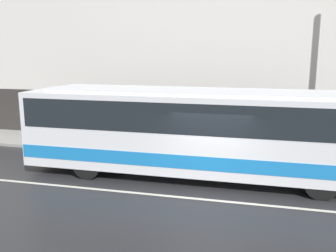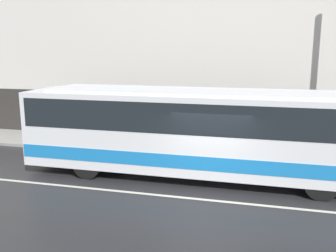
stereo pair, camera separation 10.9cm
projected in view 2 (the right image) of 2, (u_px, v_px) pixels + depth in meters
name	position (u px, v px, depth m)	size (l,w,h in m)	color
ground_plane	(206.00, 200.00, 11.21)	(60.00, 60.00, 0.00)	#262628
sidewalk	(225.00, 151.00, 16.30)	(60.00, 2.77, 0.13)	gray
building_facade	(231.00, 47.00, 16.84)	(60.00, 0.35, 9.40)	silver
lane_stripe	(206.00, 200.00, 11.20)	(54.00, 0.14, 0.01)	beige
transit_bus	(190.00, 129.00, 12.93)	(11.64, 2.50, 3.08)	silver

